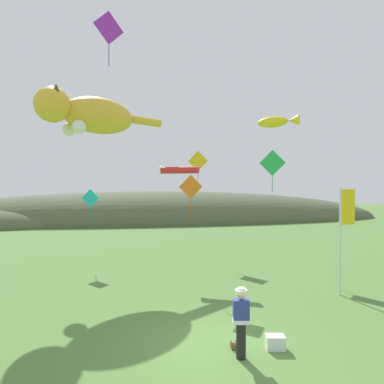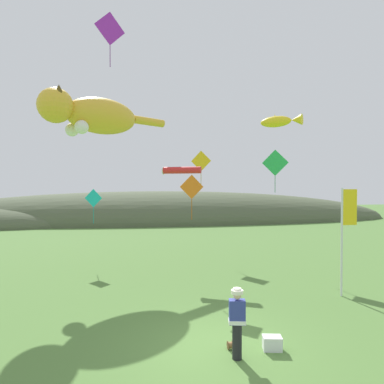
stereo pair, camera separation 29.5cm
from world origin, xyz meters
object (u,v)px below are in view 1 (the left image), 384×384
Objects in this scene: kite_diamond_orange at (191,187)px; kite_diamond_teal at (90,199)px; picnic_cooler at (275,342)px; kite_diamond_green at (272,163)px; kite_diamond_violet at (109,28)px; kite_fish_windsock at (277,122)px; kite_tube_streamer at (179,170)px; kite_spool at (234,345)px; kite_diamond_gold at (198,161)px; kite_giant_cat at (90,115)px; festival_attendant at (241,320)px; festival_banner_pole at (344,225)px.

kite_diamond_orange is 1.02× the size of kite_diamond_teal.
kite_diamond_green is at bearing 67.73° from picnic_cooler.
kite_diamond_violet is at bearing 177.49° from kite_diamond_orange.
kite_tube_streamer is at bearing -175.35° from kite_fish_windsock.
kite_spool is at bearing -59.34° from kite_diamond_violet.
kite_diamond_orange reaches higher than picnic_cooler.
kite_diamond_green is 1.22× the size of kite_diamond_teal.
kite_diamond_gold is (-4.00, 3.10, -2.09)m from kite_fish_windsock.
kite_diamond_teal is (-0.05, 0.52, -4.48)m from kite_giant_cat.
festival_attendant is at bearing -85.34° from kite_spool.
kite_diamond_teal is (-4.99, 11.22, 2.63)m from festival_attendant.
kite_diamond_gold reaches higher than kite_diamond_green.
kite_fish_windsock reaches higher than festival_attendant.
kite_diamond_orange reaches higher than kite_spool.
picnic_cooler is at bearing -113.67° from kite_fish_windsock.
festival_attendant is at bearing -88.27° from kite_tube_streamer.
kite_tube_streamer is 5.13m from kite_diamond_green.
kite_diamond_green reaches higher than festival_banner_pole.
picnic_cooler is 13.24m from kite_diamond_violet.
kite_diamond_violet reaches higher than kite_fish_windsock.
festival_attendant is at bearing -143.40° from festival_banner_pole.
kite_spool is 0.11× the size of kite_diamond_orange.
kite_tube_streamer is 4.01m from kite_diamond_gold.
picnic_cooler is at bearing -78.46° from kite_diamond_orange.
festival_banner_pole is 1.82× the size of kite_diamond_green.
picnic_cooler reaches higher than kite_spool.
kite_diamond_green is at bearing -3.09° from kite_tube_streamer.
kite_diamond_teal is (-4.95, 10.71, 3.48)m from kite_spool.
festival_attendant is at bearing -95.97° from kite_diamond_gold.
kite_giant_cat is at bearing 119.92° from picnic_cooler.
festival_banner_pole is 10.59m from kite_diamond_gold.
kite_giant_cat is at bearing 168.84° from kite_tube_streamer.
kite_diamond_violet is (-3.60, 6.08, 10.75)m from kite_spool.
kite_fish_windsock is at bearing -2.51° from kite_giant_cat.
kite_diamond_gold reaches higher than kite_diamond_orange.
picnic_cooler is 12.92m from kite_diamond_teal.
kite_giant_cat is 2.92× the size of kite_fish_windsock.
kite_diamond_green is (9.75, -1.19, -2.55)m from kite_giant_cat.
kite_spool is 0.05× the size of festival_banner_pole.
kite_diamond_violet is (-9.04, -3.66, 2.93)m from kite_fish_windsock.
kite_diamond_green is 10.42m from kite_diamond_violet.
kite_diamond_orange is (-5.61, -3.82, -3.70)m from kite_fish_windsock.
kite_diamond_green is 10.14m from kite_diamond_teal.
kite_diamond_gold is 7.11m from kite_diamond_teal.
kite_fish_windsock is (5.44, 9.74, 7.83)m from kite_spool.
kite_diamond_teal is at bearing 106.24° from kite_diamond_violet.
festival_banner_pole reaches higher than picnic_cooler.
festival_attendant is 0.42× the size of festival_banner_pole.
kite_spool is 7.22m from kite_diamond_orange.
kite_diamond_teal is (-10.51, 7.12, 0.82)m from festival_banner_pole.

